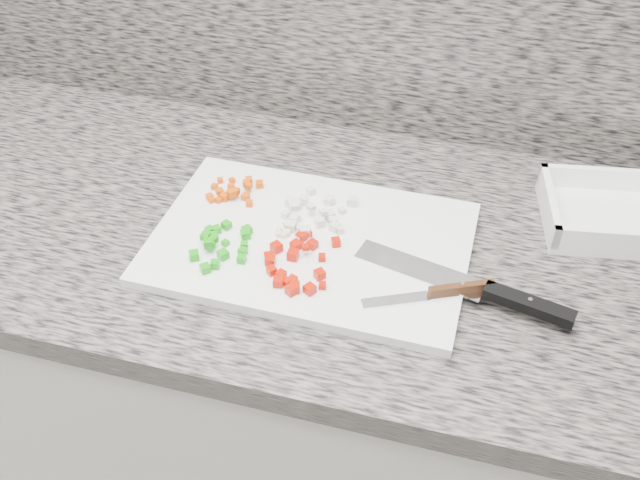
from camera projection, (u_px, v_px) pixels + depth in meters
The scene contains 11 objects.
cabinet at pixel (276, 397), 1.44m from camera, with size 3.92×0.62×0.86m, color white.
countertop at pixel (264, 227), 1.14m from camera, with size 3.96×0.64×0.04m, color #656159.
cutting_board at pixel (311, 243), 1.07m from camera, with size 0.47×0.31×0.02m, color white.
carrot_pile at pixel (234, 190), 1.14m from camera, with size 0.08×0.08×0.02m.
onion_pile at pixel (314, 212), 1.10m from camera, with size 0.11×0.12×0.02m.
green_pepper_pile at pixel (221, 244), 1.04m from camera, with size 0.08×0.11×0.02m.
red_pepper_pile at pixel (295, 264), 1.01m from camera, with size 0.10×0.14×0.02m.
garlic_pile at pixel (291, 233), 1.07m from camera, with size 0.05×0.04×0.01m.
chef_knife at pixel (490, 292), 0.97m from camera, with size 0.31×0.10×0.02m.
paring_knife at pixel (445, 292), 0.97m from camera, with size 0.17×0.09×0.02m.
tray at pixel (620, 216), 1.10m from camera, with size 0.26×0.20×0.05m.
Camera 1 is at (0.32, 0.63, 1.62)m, focal length 40.00 mm.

